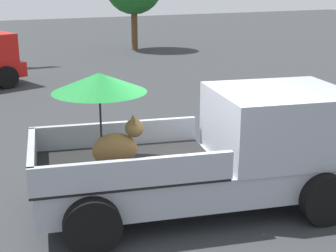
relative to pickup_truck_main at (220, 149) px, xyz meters
The scene contains 2 objects.
ground_plane 1.06m from the pickup_truck_main, 167.86° to the left, with size 80.00×80.00×0.00m, color #2D3033.
pickup_truck_main is the anchor object (origin of this frame).
Camera 1 is at (-3.61, -6.53, 3.61)m, focal length 53.45 mm.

